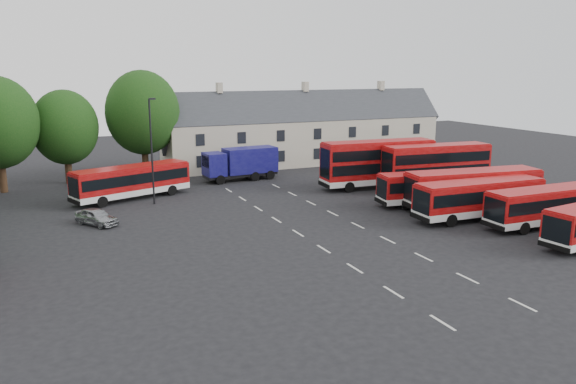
% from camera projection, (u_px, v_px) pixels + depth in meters
% --- Properties ---
extents(ground, '(140.00, 140.00, 0.00)m').
position_uv_depth(ground, '(310.00, 241.00, 38.69)').
color(ground, black).
rests_on(ground, ground).
extents(lane_markings, '(5.15, 33.80, 0.01)m').
position_uv_depth(lane_markings, '(329.00, 229.00, 41.46)').
color(lane_markings, beige).
rests_on(lane_markings, ground).
extents(terrace_houses, '(35.70, 7.13, 10.06)m').
position_uv_depth(terrace_houses, '(305.00, 132.00, 70.19)').
color(terrace_houses, beige).
rests_on(terrace_houses, ground).
extents(bus_row_b, '(10.38, 2.57, 2.93)m').
position_uv_depth(bus_row_b, '(548.00, 203.00, 41.95)').
color(bus_row_b, silver).
rests_on(bus_row_b, ground).
extents(bus_row_c, '(10.97, 2.94, 3.08)m').
position_uv_depth(bus_row_c, '(479.00, 196.00, 43.96)').
color(bus_row_c, silver).
rests_on(bus_row_c, ground).
extents(bus_row_d, '(11.99, 4.22, 3.32)m').
position_uv_depth(bus_row_d, '(473.00, 186.00, 47.06)').
color(bus_row_d, silver).
rests_on(bus_row_d, ground).
extents(bus_row_e, '(10.41, 3.86, 2.88)m').
position_uv_depth(bus_row_e, '(436.00, 185.00, 48.56)').
color(bus_row_e, silver).
rests_on(bus_row_e, ground).
extents(bus_dd_south, '(10.99, 3.47, 4.43)m').
position_uv_depth(bus_dd_south, '(436.00, 164.00, 54.59)').
color(bus_dd_south, silver).
rests_on(bus_dd_south, ground).
extents(bus_dd_north, '(11.60, 3.50, 4.69)m').
position_uv_depth(bus_dd_north, '(378.00, 161.00, 55.52)').
color(bus_dd_north, silver).
rests_on(bus_dd_north, ground).
extents(bus_north, '(10.92, 5.80, 3.03)m').
position_uv_depth(bus_north, '(132.00, 179.00, 50.71)').
color(bus_north, silver).
rests_on(bus_north, ground).
extents(box_truck, '(7.97, 2.99, 3.42)m').
position_uv_depth(box_truck, '(241.00, 162.00, 59.40)').
color(box_truck, black).
rests_on(box_truck, ground).
extents(silver_car, '(3.32, 3.93, 1.27)m').
position_uv_depth(silver_car, '(97.00, 217.00, 42.49)').
color(silver_car, '#96999D').
rests_on(silver_car, ground).
extents(lamppost, '(0.64, 0.32, 9.20)m').
position_uv_depth(lamppost, '(152.00, 148.00, 48.18)').
color(lamppost, black).
rests_on(lamppost, ground).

